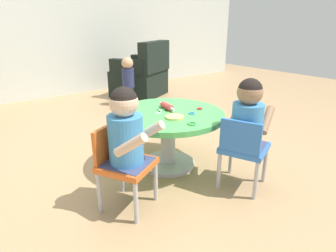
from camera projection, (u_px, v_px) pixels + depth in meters
ground_plane at (168, 165)px, 2.42m from camera, size 10.00×10.00×0.00m
back_wall at (41, 1)px, 4.16m from camera, size 8.00×0.12×2.80m
craft_table at (168, 125)px, 2.30m from camera, size 0.88×0.88×0.46m
child_chair_left at (122, 163)px, 1.79m from camera, size 0.41×0.41×0.54m
seated_child_left at (126, 130)px, 1.70m from camera, size 0.40×0.43×0.51m
child_chair_right at (243, 149)px, 1.99m from camera, size 0.39×0.39×0.54m
seated_child_right at (248, 116)px, 1.94m from camera, size 0.42×0.38×0.51m
armchair_dark at (142, 76)px, 4.56m from camera, size 0.95×0.95×0.85m
toddler_standing at (128, 80)px, 4.01m from camera, size 0.17×0.17×0.67m
rolling_pin at (167, 106)px, 2.33m from camera, size 0.07×0.23×0.05m
craft_scissors at (160, 111)px, 2.29m from camera, size 0.13×0.13×0.01m
playdough_blob_0 at (175, 117)px, 2.12m from camera, size 0.14×0.14×0.02m
cookie_cutter_0 at (200, 109)px, 2.33m from camera, size 0.05×0.05×0.01m
cookie_cutter_1 at (192, 124)px, 1.99m from camera, size 0.06×0.06×0.01m
cookie_cutter_2 at (192, 113)px, 2.22m from camera, size 0.05×0.05×0.01m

